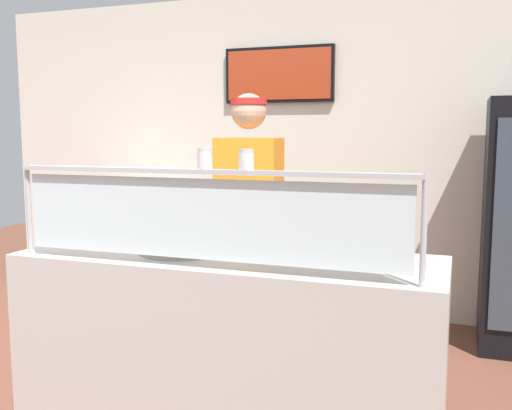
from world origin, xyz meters
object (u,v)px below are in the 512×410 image
pepper_flake_shaker (246,161)px  worker_figure (249,220)px  pizza_tray (181,249)px  pizza_server (184,245)px  parmesan_shaker (205,160)px  pizza_box_stack (126,198)px

pepper_flake_shaker → worker_figure: bearing=109.7°
pizza_tray → pizza_server: (0.02, -0.02, 0.02)m
pepper_flake_shaker → parmesan_shaker: bearing=-180.0°
pizza_box_stack → pizza_server: bearing=-51.1°
pizza_server → worker_figure: worker_figure is taller
pizza_tray → parmesan_shaker: size_ratio=4.62×
pepper_flake_shaker → worker_figure: worker_figure is taller
pepper_flake_shaker → worker_figure: (-0.36, 1.01, -0.41)m
worker_figure → pizza_box_stack: bearing=144.7°
pizza_box_stack → worker_figure: bearing=-35.3°
pizza_tray → pepper_flake_shaker: 0.69m
pizza_server → parmesan_shaker: 0.55m
pizza_tray → parmesan_shaker: 0.59m
pepper_flake_shaker → pizza_box_stack: bearing=132.2°
pepper_flake_shaker → pizza_box_stack: (-1.91, 2.11, -0.45)m
parmesan_shaker → pizza_tray: bearing=132.8°
pizza_server → parmesan_shaker: parmesan_shaker is taller
parmesan_shaker → pepper_flake_shaker: size_ratio=1.04×
parmesan_shaker → pizza_box_stack: (-1.73, 2.11, -0.45)m
pizza_tray → pizza_server: 0.04m
worker_figure → pepper_flake_shaker: bearing=-70.3°
pizza_tray → pizza_box_stack: bearing=128.7°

